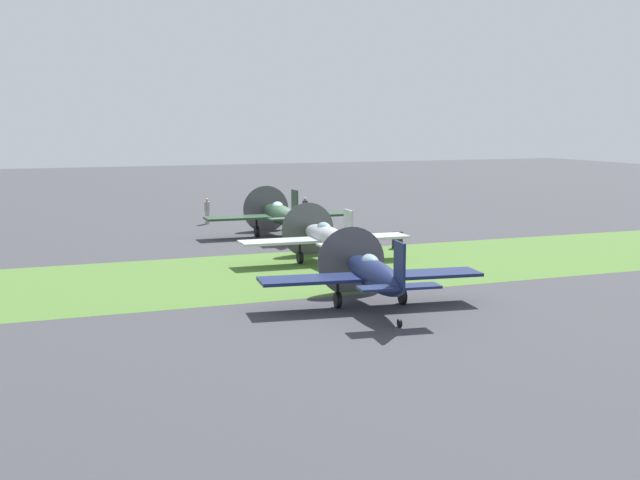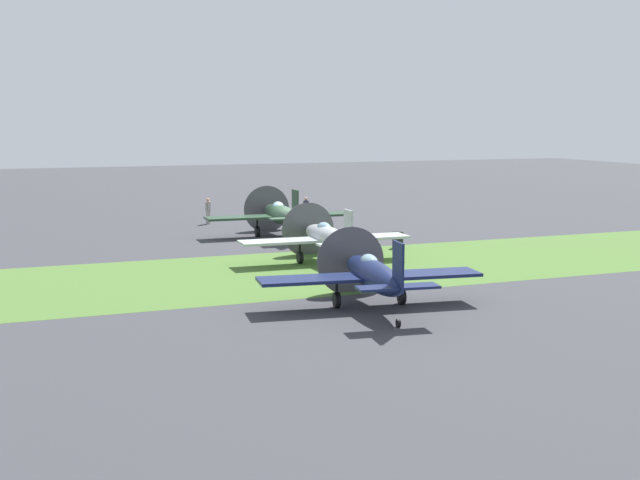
# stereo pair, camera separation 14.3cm
# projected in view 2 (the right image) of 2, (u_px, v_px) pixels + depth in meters

# --- Properties ---
(ground_plane) EXTENTS (160.00, 160.00, 0.00)m
(ground_plane) POSITION_uv_depth(u_px,v_px,m) (276.00, 239.00, 47.45)
(ground_plane) COLOR #38383D
(grass_verge) EXTENTS (120.00, 11.00, 0.01)m
(grass_verge) POSITION_uv_depth(u_px,v_px,m) (343.00, 268.00, 38.04)
(grass_verge) COLOR #476B2D
(grass_verge) RESTS_ON ground
(airplane_lead) EXTENTS (8.91, 7.07, 3.19)m
(airplane_lead) POSITION_uv_depth(u_px,v_px,m) (280.00, 214.00, 48.34)
(airplane_lead) COLOR #233D28
(airplane_lead) RESTS_ON ground
(airplane_wingman) EXTENTS (8.52, 6.76, 3.05)m
(airplane_wingman) POSITION_uv_depth(u_px,v_px,m) (327.00, 237.00, 39.26)
(airplane_wingman) COLOR #B2B7BC
(airplane_wingman) RESTS_ON ground
(airplane_trail) EXTENTS (8.53, 6.77, 3.02)m
(airplane_trail) POSITION_uv_depth(u_px,v_px,m) (372.00, 274.00, 29.86)
(airplane_trail) COLOR #141E47
(airplane_trail) RESTS_ON ground
(ground_crew_chief) EXTENTS (0.46, 0.49, 1.73)m
(ground_crew_chief) POSITION_uv_depth(u_px,v_px,m) (208.00, 210.00, 54.34)
(ground_crew_chief) COLOR #9E998E
(ground_crew_chief) RESTS_ON ground
(ground_crew_mechanic) EXTENTS (0.38, 0.57, 1.73)m
(ground_crew_mechanic) POSITION_uv_depth(u_px,v_px,m) (306.00, 209.00, 55.02)
(ground_crew_mechanic) COLOR #2D3342
(ground_crew_mechanic) RESTS_ON ground
(fuel_drum) EXTENTS (0.60, 0.60, 0.90)m
(fuel_drum) POSITION_uv_depth(u_px,v_px,m) (398.00, 240.00, 44.03)
(fuel_drum) COLOR black
(fuel_drum) RESTS_ON ground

